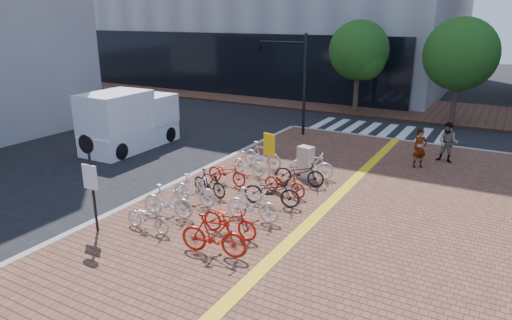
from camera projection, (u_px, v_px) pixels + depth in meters
The scene contains 28 objects.
ground at pixel (248, 219), 14.83m from camera, with size 120.00×120.00×0.00m, color black.
tactile_strip at pixel (210, 319), 9.69m from camera, with size 0.40×34.00×0.01m, color yellow.
kerb_west at pixel (30, 253), 12.52m from camera, with size 0.25×34.00×0.15m, color gray.
kerb_north at pixel (416, 143), 23.37m from camera, with size 14.00×0.25×0.15m, color gray.
far_sidewalk at pixel (397, 108), 32.26m from camera, with size 70.00×8.00×0.15m, color brown.
crosswalk at pixel (378, 130), 26.23m from camera, with size 7.50×4.00×0.01m.
street_trees at pixel (480, 57), 25.74m from camera, with size 16.20×4.60×6.35m.
bike_0 at pixel (148, 217), 13.57m from camera, with size 0.56×1.61×0.85m, color silver.
bike_1 at pixel (168, 201), 14.49m from camera, with size 0.50×1.78×1.07m, color silver.
bike_2 at pixel (194, 190), 15.43m from camera, with size 0.50×1.76×1.06m, color silver.
bike_3 at pixel (209, 183), 16.24m from camera, with size 0.45×1.59×0.96m, color black.
bike_4 at pixel (227, 172), 17.37m from camera, with size 0.61×1.75×0.92m, color red.
bike_5 at pixel (248, 164), 18.35m from camera, with size 0.45×1.58×0.95m, color white.
bike_6 at pixel (262, 155), 19.12m from camera, with size 0.53×1.88×1.13m, color #B7B7BC.
bike_7 at pixel (214, 235), 12.15m from camera, with size 0.54×1.91×1.15m, color #B21C0C.
bike_8 at pixel (230, 220), 13.26m from camera, with size 0.65×1.86×0.98m, color red.
bike_9 at pixel (252, 205), 14.21m from camera, with size 0.50×1.79×1.07m, color silver.
bike_10 at pixel (272, 191), 15.37m from camera, with size 0.68×1.96×1.03m, color black.
bike_11 at pixel (285, 183), 16.30m from camera, with size 0.60×1.73×0.91m, color #A41C0B.
bike_12 at pixel (299, 172), 17.23m from camera, with size 0.66×1.90×1.00m, color black.
bike_13 at pixel (311, 165), 17.96m from camera, with size 0.51×1.79×1.08m, color white.
pedestrian_a at pixel (420, 148), 19.17m from camera, with size 0.60×0.40×1.65m, color gray.
pedestrian_b at pixel (448, 142), 19.85m from camera, with size 0.86×0.67×1.78m, color #505566.
utility_box at pixel (306, 162), 17.97m from camera, with size 0.59×0.43×1.28m, color silver.
yellow_sign at pixel (269, 149), 17.13m from camera, with size 0.53×0.20×1.98m.
notice_sign at pixel (90, 172), 13.07m from camera, with size 0.55×0.13×2.99m.
traffic_light_pole at pixel (284, 65), 24.24m from camera, with size 2.86×1.10×5.32m.
box_truck at pixel (129, 121), 22.38m from camera, with size 2.28×5.03×2.88m.
Camera 1 is at (6.88, -11.68, 6.31)m, focal length 32.00 mm.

